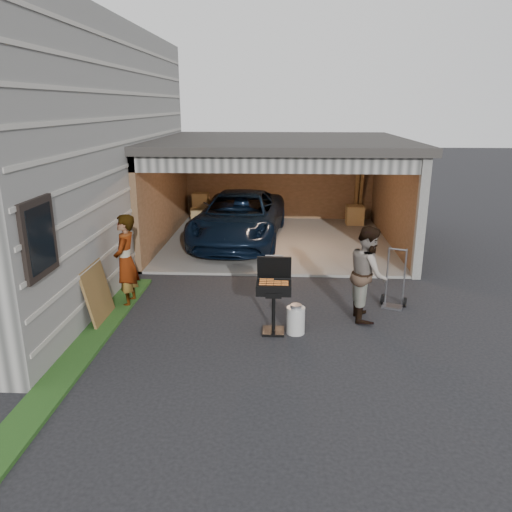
# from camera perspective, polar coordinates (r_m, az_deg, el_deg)

# --- Properties ---
(ground) EXTENTS (80.00, 80.00, 0.00)m
(ground) POSITION_cam_1_polar(r_m,az_deg,el_deg) (8.23, -3.42, -10.32)
(ground) COLOR black
(ground) RESTS_ON ground
(groundcover_strip) EXTENTS (0.50, 8.00, 0.06)m
(groundcover_strip) POSITION_cam_1_polar(r_m,az_deg,el_deg) (7.94, -21.06, -12.38)
(groundcover_strip) COLOR #193814
(groundcover_strip) RESTS_ON ground
(garage) EXTENTS (6.80, 6.30, 2.90)m
(garage) POSITION_cam_1_polar(r_m,az_deg,el_deg) (14.18, 2.64, 9.23)
(garage) COLOR #605E59
(garage) RESTS_ON ground
(minivan) EXTENTS (2.59, 5.06, 1.37)m
(minivan) POSITION_cam_1_polar(r_m,az_deg,el_deg) (14.00, -1.93, 4.21)
(minivan) COLOR black
(minivan) RESTS_ON ground
(woman) EXTENTS (0.44, 0.67, 1.81)m
(woman) POSITION_cam_1_polar(r_m,az_deg,el_deg) (9.83, -14.67, -0.55)
(woman) COLOR #A0BBC9
(woman) RESTS_ON ground
(man) EXTENTS (0.66, 0.85, 1.73)m
(man) POSITION_cam_1_polar(r_m,az_deg,el_deg) (9.17, 12.66, -1.93)
(man) COLOR #4B231D
(man) RESTS_ON ground
(bbq_grill) EXTENTS (0.58, 0.51, 1.30)m
(bbq_grill) POSITION_cam_1_polar(r_m,az_deg,el_deg) (8.42, 2.04, -3.88)
(bbq_grill) COLOR black
(bbq_grill) RESTS_ON ground
(propane_tank) EXTENTS (0.42, 0.42, 0.47)m
(propane_tank) POSITION_cam_1_polar(r_m,az_deg,el_deg) (8.60, 4.55, -7.33)
(propane_tank) COLOR #BABAB6
(propane_tank) RESTS_ON ground
(plywood_panel) EXTENTS (0.27, 0.96, 1.06)m
(plywood_panel) POSITION_cam_1_polar(r_m,az_deg,el_deg) (9.36, -17.65, -4.12)
(plywood_panel) COLOR #533C1C
(plywood_panel) RESTS_ON ground
(hand_truck) EXTENTS (0.52, 0.48, 1.16)m
(hand_truck) POSITION_cam_1_polar(r_m,az_deg,el_deg) (10.04, 15.46, -4.37)
(hand_truck) COLOR slate
(hand_truck) RESTS_ON ground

